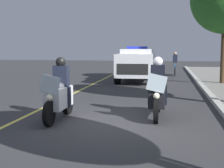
{
  "coord_description": "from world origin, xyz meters",
  "views": [
    {
      "loc": [
        8.07,
        1.64,
        1.97
      ],
      "look_at": [
        -1.06,
        0.0,
        0.9
      ],
      "focal_mm": 50.47,
      "sensor_mm": 36.0,
      "label": 1
    }
  ],
  "objects_px": {
    "cyclist_background": "(175,64)",
    "police_motorcycle_lead_right": "(157,93)",
    "police_motorcycle_lead_left": "(59,95)",
    "police_suv": "(137,63)"
  },
  "relations": [
    {
      "from": "police_motorcycle_lead_right",
      "to": "police_suv",
      "type": "bearing_deg",
      "value": -170.87
    },
    {
      "from": "police_motorcycle_lead_left",
      "to": "cyclist_background",
      "type": "relative_size",
      "value": 1.22
    },
    {
      "from": "police_motorcycle_lead_left",
      "to": "cyclist_background",
      "type": "height_order",
      "value": "police_motorcycle_lead_left"
    },
    {
      "from": "police_motorcycle_lead_right",
      "to": "cyclist_background",
      "type": "bearing_deg",
      "value": 176.91
    },
    {
      "from": "cyclist_background",
      "to": "police_motorcycle_lead_right",
      "type": "bearing_deg",
      "value": -3.09
    },
    {
      "from": "police_motorcycle_lead_right",
      "to": "cyclist_background",
      "type": "relative_size",
      "value": 1.22
    },
    {
      "from": "police_motorcycle_lead_left",
      "to": "police_motorcycle_lead_right",
      "type": "relative_size",
      "value": 1.0
    },
    {
      "from": "police_motorcycle_lead_left",
      "to": "police_motorcycle_lead_right",
      "type": "xyz_separation_m",
      "value": [
        -0.8,
        2.63,
        0.0
      ]
    },
    {
      "from": "police_suv",
      "to": "cyclist_background",
      "type": "bearing_deg",
      "value": 153.12
    },
    {
      "from": "police_motorcycle_lead_left",
      "to": "police_motorcycle_lead_right",
      "type": "bearing_deg",
      "value": 106.92
    }
  ]
}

